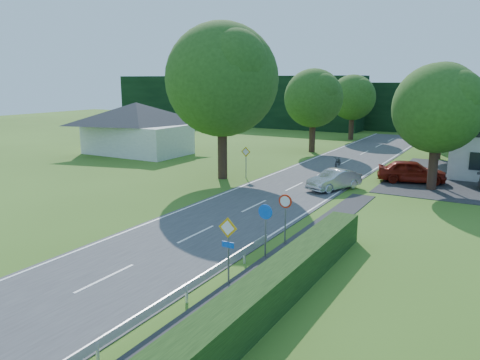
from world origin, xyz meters
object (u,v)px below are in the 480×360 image
Objects in this scene: parked_car_red at (412,171)px; moving_car at (334,180)px; streetlight at (434,122)px; motorcycle at (338,162)px.

moving_car is at bearing 126.27° from parked_car_red.
motorcycle is (-7.89, 2.96, -3.97)m from streetlight.
motorcycle is at bearing 159.44° from streetlight.
motorcycle is (-2.52, 8.43, -0.23)m from moving_car.
moving_car is 6.59m from parked_car_red.
parked_car_red reaches higher than motorcycle.
parked_car_red is at bearing 75.05° from moving_car.
streetlight is 1.66× the size of parked_car_red.
motorcycle is 7.47m from parked_car_red.
parked_car_red is at bearing -163.55° from streetlight.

